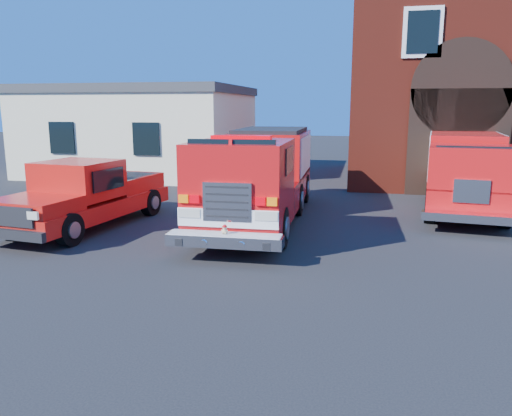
% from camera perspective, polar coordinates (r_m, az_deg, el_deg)
% --- Properties ---
extents(ground, '(100.00, 100.00, 0.00)m').
position_cam_1_polar(ground, '(11.61, 1.26, -5.15)').
color(ground, black).
rests_on(ground, ground).
extents(parking_stripe_far, '(0.12, 3.00, 0.01)m').
position_cam_1_polar(parking_stripe_far, '(18.75, 25.57, 0.12)').
color(parking_stripe_far, '#DFC10B').
rests_on(parking_stripe_far, ground).
extents(side_building, '(10.20, 8.20, 4.35)m').
position_cam_1_polar(side_building, '(26.40, -12.80, 8.72)').
color(side_building, '#EBE5C3').
rests_on(side_building, ground).
extents(fire_engine, '(2.64, 8.69, 2.66)m').
position_cam_1_polar(fire_engine, '(14.70, 0.53, 3.85)').
color(fire_engine, black).
rests_on(fire_engine, ground).
extents(pickup_truck, '(2.73, 5.96, 1.88)m').
position_cam_1_polar(pickup_truck, '(14.78, -18.83, 1.38)').
color(pickup_truck, black).
rests_on(pickup_truck, ground).
extents(secondary_truck, '(3.24, 7.77, 2.45)m').
position_cam_1_polar(secondary_truck, '(17.80, 22.73, 4.15)').
color(secondary_truck, black).
rests_on(secondary_truck, ground).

